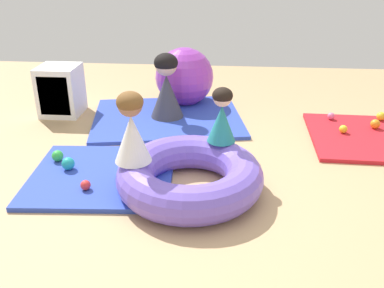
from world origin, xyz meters
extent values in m
plane|color=tan|center=(0.00, 0.00, 0.00)|extent=(8.00, 8.00, 0.00)
cube|color=#2D47B7|center=(-0.82, 0.18, 0.02)|extent=(1.24, 1.14, 0.04)
cube|color=red|center=(1.70, 1.18, 0.02)|extent=(1.28, 1.19, 0.04)
cube|color=#2D47B7|center=(-0.45, 1.55, 0.02)|extent=(1.83, 1.56, 0.04)
torus|color=#7056D1|center=(-0.06, 0.02, 0.15)|extent=(1.14, 1.14, 0.29)
cone|color=teal|center=(0.17, 0.38, 0.45)|extent=(0.25, 0.25, 0.31)
sphere|color=beige|center=(0.17, 0.38, 0.67)|extent=(0.15, 0.15, 0.15)
ellipsoid|color=black|center=(0.17, 0.38, 0.69)|extent=(0.17, 0.17, 0.13)
cone|color=white|center=(-0.48, -0.04, 0.47)|extent=(0.39, 0.39, 0.36)
sphere|color=#936647|center=(-0.48, -0.04, 0.74)|extent=(0.18, 0.18, 0.18)
ellipsoid|color=brown|center=(-0.48, -0.04, 0.76)|extent=(0.20, 0.20, 0.16)
cone|color=#383842|center=(-0.45, 1.55, 0.28)|extent=(0.49, 0.49, 0.48)
sphere|color=#DBAD89|center=(-0.45, 1.55, 0.63)|extent=(0.24, 0.24, 0.24)
ellipsoid|color=black|center=(-0.45, 1.55, 0.65)|extent=(0.26, 0.26, 0.20)
sphere|color=yellow|center=(1.89, 1.62, 0.09)|extent=(0.10, 0.10, 0.10)
sphere|color=orange|center=(1.76, 1.38, 0.09)|extent=(0.10, 0.10, 0.10)
sphere|color=red|center=(-0.87, -0.08, 0.08)|extent=(0.08, 0.08, 0.08)
sphere|color=green|center=(-1.27, 0.37, 0.09)|extent=(0.10, 0.10, 0.10)
sphere|color=teal|center=(-1.12, 0.23, 0.09)|extent=(0.11, 0.11, 0.11)
sphere|color=pink|center=(1.36, 1.60, 0.08)|extent=(0.08, 0.08, 0.08)
sphere|color=blue|center=(-0.61, 0.54, 0.09)|extent=(0.09, 0.09, 0.09)
sphere|color=yellow|center=(1.40, 1.23, 0.08)|extent=(0.08, 0.08, 0.08)
sphere|color=purple|center=(-0.31, 2.07, 0.35)|extent=(0.70, 0.70, 0.70)
cube|color=white|center=(-1.69, 1.64, 0.28)|extent=(0.44, 0.44, 0.56)
cube|color=#2D2D33|center=(-1.69, 1.52, 0.28)|extent=(0.34, 0.20, 0.44)
camera|label=1|loc=(0.20, -2.83, 1.75)|focal=39.38mm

